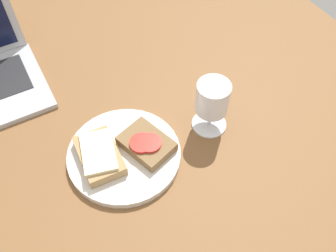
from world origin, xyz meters
The scene contains 5 objects.
wooden_table centered at (0.00, 0.00, 1.50)cm, with size 140.00×140.00×3.00cm, color brown.
plate centered at (-0.97, -6.72, 3.78)cm, with size 23.22×23.22×1.55cm, color silver.
sandwich_with_cheese centered at (-5.76, -5.81, 5.99)cm, with size 8.57×12.01×3.04cm.
sandwich_with_tomato centered at (3.75, -7.73, 5.82)cm, with size 10.58×12.38×2.77cm.
wine_glass centered at (18.88, -7.99, 11.23)cm, with size 7.58×7.58×12.36cm.
Camera 1 is at (-13.11, -47.72, 68.40)cm, focal length 40.00 mm.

